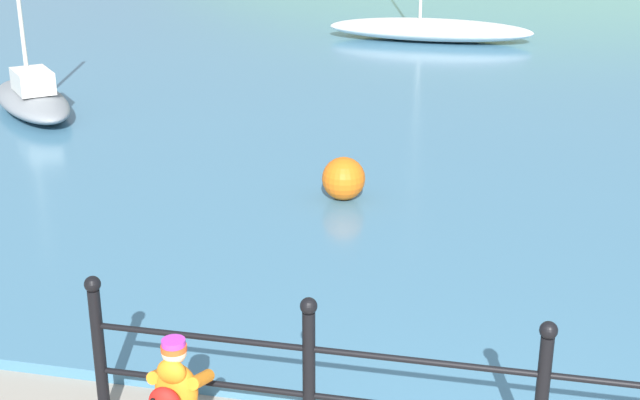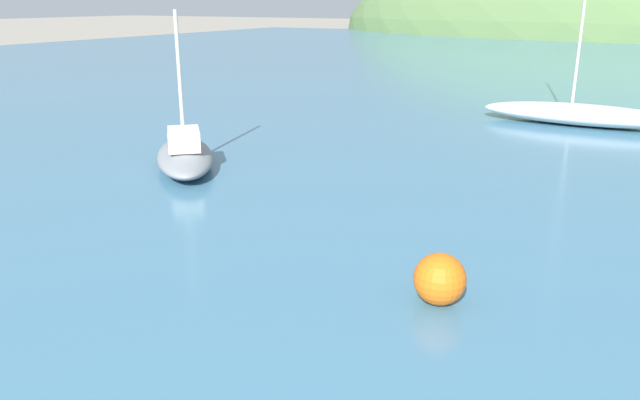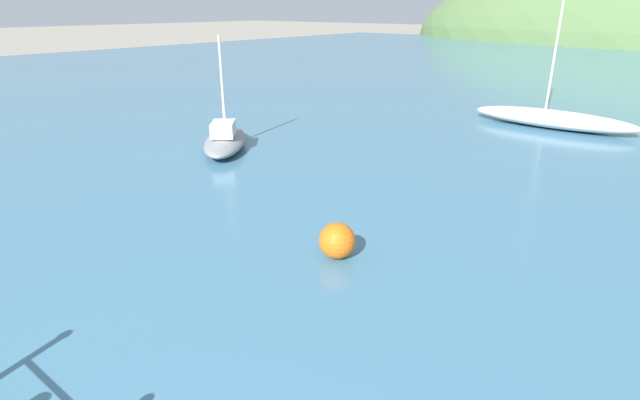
# 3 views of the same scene
# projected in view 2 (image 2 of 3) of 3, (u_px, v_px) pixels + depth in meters

# --- Properties ---
(boat_green_fishing) EXTENTS (2.71, 2.86, 2.76)m
(boat_green_fishing) POSITION_uv_depth(u_px,v_px,m) (185.00, 154.00, 11.28)
(boat_green_fishing) COLOR gray
(boat_green_fishing) RESTS_ON water
(boat_far_left) EXTENTS (4.78, 1.56, 5.71)m
(boat_far_left) POSITION_uv_depth(u_px,v_px,m) (581.00, 114.00, 15.22)
(boat_far_left) COLOR silver
(boat_far_left) RESTS_ON water
(mooring_buoy) EXTENTS (0.53, 0.53, 0.53)m
(mooring_buoy) POSITION_uv_depth(u_px,v_px,m) (440.00, 279.00, 6.19)
(mooring_buoy) COLOR orange
(mooring_buoy) RESTS_ON water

